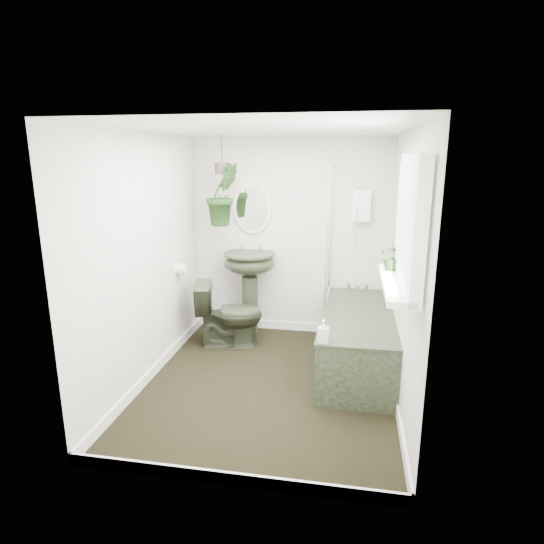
# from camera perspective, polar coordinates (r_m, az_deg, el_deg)

# --- Properties ---
(floor) EXTENTS (2.30, 2.80, 0.02)m
(floor) POSITION_cam_1_polar(r_m,az_deg,el_deg) (4.42, -0.35, -13.93)
(floor) COLOR black
(floor) RESTS_ON ground
(ceiling) EXTENTS (2.30, 2.80, 0.02)m
(ceiling) POSITION_cam_1_polar(r_m,az_deg,el_deg) (3.90, -0.40, 17.69)
(ceiling) COLOR white
(ceiling) RESTS_ON ground
(wall_back) EXTENTS (2.30, 0.02, 2.30)m
(wall_back) POSITION_cam_1_polar(r_m,az_deg,el_deg) (5.36, 2.36, 4.33)
(wall_back) COLOR white
(wall_back) RESTS_ON ground
(wall_front) EXTENTS (2.30, 0.02, 2.30)m
(wall_front) POSITION_cam_1_polar(r_m,az_deg,el_deg) (2.68, -5.86, -6.09)
(wall_front) COLOR white
(wall_front) RESTS_ON ground
(wall_left) EXTENTS (0.02, 2.80, 2.30)m
(wall_left) POSITION_cam_1_polar(r_m,az_deg,el_deg) (4.36, -15.56, 1.45)
(wall_left) COLOR white
(wall_left) RESTS_ON ground
(wall_right) EXTENTS (0.02, 2.80, 2.30)m
(wall_right) POSITION_cam_1_polar(r_m,az_deg,el_deg) (3.96, 16.35, 0.14)
(wall_right) COLOR white
(wall_right) RESTS_ON ground
(skirting) EXTENTS (2.30, 2.80, 0.10)m
(skirting) POSITION_cam_1_polar(r_m,az_deg,el_deg) (4.39, -0.35, -13.24)
(skirting) COLOR white
(skirting) RESTS_ON floor
(bathtub) EXTENTS (0.72, 1.72, 0.58)m
(bathtub) POSITION_cam_1_polar(r_m,az_deg,el_deg) (4.68, 10.56, -8.41)
(bathtub) COLOR #292D1F
(bathtub) RESTS_ON floor
(bath_screen) EXTENTS (0.04, 0.72, 1.40)m
(bath_screen) POSITION_cam_1_polar(r_m,az_deg,el_deg) (4.89, 7.19, 4.79)
(bath_screen) COLOR silver
(bath_screen) RESTS_ON bathtub
(shower_box) EXTENTS (0.20, 0.10, 0.35)m
(shower_box) POSITION_cam_1_polar(r_m,az_deg,el_deg) (5.19, 11.17, 8.20)
(shower_box) COLOR white
(shower_box) RESTS_ON wall_back
(oval_mirror) EXTENTS (0.46, 0.03, 0.62)m
(oval_mirror) POSITION_cam_1_polar(r_m,az_deg,el_deg) (5.35, -2.49, 8.09)
(oval_mirror) COLOR beige
(oval_mirror) RESTS_ON wall_back
(wall_sconce) EXTENTS (0.04, 0.04, 0.22)m
(wall_sconce) POSITION_cam_1_polar(r_m,az_deg,el_deg) (5.46, -6.63, 7.07)
(wall_sconce) COLOR black
(wall_sconce) RESTS_ON wall_back
(toilet_roll_holder) EXTENTS (0.11, 0.11, 0.11)m
(toilet_roll_holder) POSITION_cam_1_polar(r_m,az_deg,el_deg) (5.01, -11.35, 0.42)
(toilet_roll_holder) COLOR white
(toilet_roll_holder) RESTS_ON wall_left
(window_recess) EXTENTS (0.08, 1.00, 0.90)m
(window_recess) POSITION_cam_1_polar(r_m,az_deg,el_deg) (3.18, 17.01, 5.89)
(window_recess) COLOR white
(window_recess) RESTS_ON wall_right
(window_sill) EXTENTS (0.18, 1.00, 0.04)m
(window_sill) POSITION_cam_1_polar(r_m,az_deg,el_deg) (3.26, 15.25, -1.37)
(window_sill) COLOR white
(window_sill) RESTS_ON wall_right
(window_blinds) EXTENTS (0.01, 0.86, 0.76)m
(window_blinds) POSITION_cam_1_polar(r_m,az_deg,el_deg) (3.17, 16.20, 5.93)
(window_blinds) COLOR white
(window_blinds) RESTS_ON wall_right
(toilet) EXTENTS (0.81, 0.58, 0.75)m
(toilet) POSITION_cam_1_polar(r_m,az_deg,el_deg) (5.10, -5.39, -5.29)
(toilet) COLOR #292D1F
(toilet) RESTS_ON floor
(pedestal_sink) EXTENTS (0.64, 0.56, 1.00)m
(pedestal_sink) POSITION_cam_1_polar(r_m,az_deg,el_deg) (5.38, -2.79, -2.73)
(pedestal_sink) COLOR #292D1F
(pedestal_sink) RESTS_ON floor
(sill_plant) EXTENTS (0.22, 0.20, 0.21)m
(sill_plant) POSITION_cam_1_polar(r_m,az_deg,el_deg) (3.52, 14.95, 1.92)
(sill_plant) COLOR black
(sill_plant) RESTS_ON window_sill
(hanging_plant) EXTENTS (0.48, 0.47, 0.68)m
(hanging_plant) POSITION_cam_1_polar(r_m,az_deg,el_deg) (5.06, -6.19, 9.65)
(hanging_plant) COLOR black
(hanging_plant) RESTS_ON ceiling
(soap_bottle) EXTENTS (0.09, 0.09, 0.19)m
(soap_bottle) POSITION_cam_1_polar(r_m,az_deg,el_deg) (3.81, 6.46, -7.40)
(soap_bottle) COLOR black
(soap_bottle) RESTS_ON bathtub
(hanging_pot) EXTENTS (0.16, 0.16, 0.12)m
(hanging_pot) POSITION_cam_1_polar(r_m,az_deg,el_deg) (5.04, -6.28, 12.80)
(hanging_pot) COLOR #3E2F29
(hanging_pot) RESTS_ON ceiling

